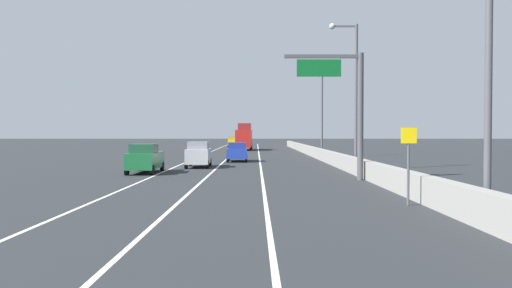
{
  "coord_description": "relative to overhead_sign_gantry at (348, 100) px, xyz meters",
  "views": [
    {
      "loc": [
        1.12,
        -3.37,
        2.81
      ],
      "look_at": [
        1.12,
        52.67,
        1.52
      ],
      "focal_mm": 34.89,
      "sensor_mm": 36.0,
      "label": 1
    }
  ],
  "objects": [
    {
      "name": "car_green_3",
      "position": [
        -13.13,
        5.12,
        -3.71
      ],
      "size": [
        1.96,
        4.77,
        2.03
      ],
      "color": "#196033",
      "rests_on": "ground_plane"
    },
    {
      "name": "ground_plane",
      "position": [
        -6.54,
        38.06,
        -4.73
      ],
      "size": [
        320.0,
        320.0,
        0.0
      ],
      "primitive_type": "plane",
      "color": "#26282B"
    },
    {
      "name": "overhead_sign_gantry",
      "position": [
        0.0,
        0.0,
        0.0
      ],
      "size": [
        4.68,
        0.36,
        7.5
      ],
      "color": "#47474C",
      "rests_on": "ground_plane"
    },
    {
      "name": "lamp_post_right_third",
      "position": [
        2.02,
        28.63,
        1.5
      ],
      "size": [
        2.14,
        0.44,
        10.92
      ],
      "color": "#4C4C51",
      "rests_on": "ground_plane"
    },
    {
      "name": "lane_stripe_left",
      "position": [
        -12.04,
        29.06,
        -4.73
      ],
      "size": [
        0.16,
        130.0,
        0.0
      ],
      "primitive_type": "cube",
      "color": "silver",
      "rests_on": "ground_plane"
    },
    {
      "name": "speed_advisory_sign",
      "position": [
        0.44,
        -10.25,
        -2.96
      ],
      "size": [
        0.6,
        0.11,
        3.0
      ],
      "color": "#4C4C51",
      "rests_on": "ground_plane"
    },
    {
      "name": "car_silver_2",
      "position": [
        -10.07,
        10.71,
        -3.69
      ],
      "size": [
        1.98,
        4.27,
        2.09
      ],
      "color": "#B7B7BC",
      "rests_on": "ground_plane"
    },
    {
      "name": "box_truck",
      "position": [
        -7.33,
        50.34,
        -2.75
      ],
      "size": [
        2.6,
        8.62,
        4.33
      ],
      "color": "#A51E19",
      "rests_on": "ground_plane"
    },
    {
      "name": "lane_stripe_right",
      "position": [
        -5.04,
        29.06,
        -4.73
      ],
      "size": [
        0.16,
        130.0,
        0.0
      ],
      "primitive_type": "cube",
      "color": "silver",
      "rests_on": "ground_plane"
    },
    {
      "name": "lane_stripe_center",
      "position": [
        -8.54,
        29.06,
        -4.73
      ],
      "size": [
        0.16,
        130.0,
        0.0
      ],
      "primitive_type": "cube",
      "color": "silver",
      "rests_on": "ground_plane"
    },
    {
      "name": "car_blue_1",
      "position": [
        -7.24,
        18.91,
        -3.79
      ],
      "size": [
        2.03,
        4.46,
        1.86
      ],
      "color": "#1E389E",
      "rests_on": "ground_plane"
    },
    {
      "name": "lamp_post_right_near",
      "position": [
        1.88,
        -13.17,
        1.5
      ],
      "size": [
        2.14,
        0.44,
        10.92
      ],
      "color": "#4C4C51",
      "rests_on": "ground_plane"
    },
    {
      "name": "jersey_barrier_right",
      "position": [
        1.34,
        14.06,
        -4.18
      ],
      "size": [
        0.6,
        120.0,
        1.1
      ],
      "primitive_type": "cube",
      "color": "gray",
      "rests_on": "ground_plane"
    },
    {
      "name": "car_yellow_0",
      "position": [
        -9.91,
        66.71,
        -3.7
      ],
      "size": [
        1.98,
        4.74,
        2.07
      ],
      "color": "gold",
      "rests_on": "ground_plane"
    },
    {
      "name": "lamp_post_right_second",
      "position": [
        1.8,
        7.73,
        1.5
      ],
      "size": [
        2.14,
        0.44,
        10.92
      ],
      "color": "#4C4C51",
      "rests_on": "ground_plane"
    }
  ]
}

